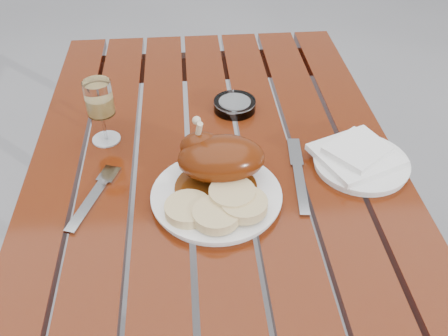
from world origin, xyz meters
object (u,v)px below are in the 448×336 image
(side_plate, at_px, (361,163))
(table, at_px, (216,263))
(dinner_plate, at_px, (216,196))
(wine_glass, at_px, (102,112))
(ashtray, at_px, (235,105))

(side_plate, bearing_deg, table, 167.36)
(table, xyz_separation_m, dinner_plate, (-0.01, -0.15, 0.38))
(dinner_plate, xyz_separation_m, wine_glass, (-0.24, 0.22, 0.07))
(dinner_plate, distance_m, ashtray, 0.33)
(wine_glass, xyz_separation_m, side_plate, (0.55, -0.14, -0.07))
(side_plate, xyz_separation_m, ashtray, (-0.25, 0.24, 0.00))
(side_plate, bearing_deg, wine_glass, 165.57)
(wine_glass, bearing_deg, table, -16.68)
(wine_glass, bearing_deg, dinner_plate, -42.85)
(dinner_plate, height_order, ashtray, ashtray)
(table, height_order, dinner_plate, dinner_plate)
(table, height_order, ashtray, ashtray)
(dinner_plate, relative_size, wine_glass, 1.72)
(side_plate, bearing_deg, ashtray, 135.55)
(table, distance_m, wine_glass, 0.52)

